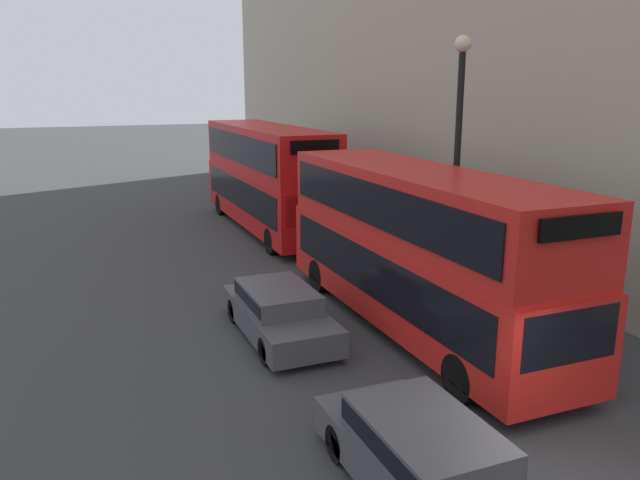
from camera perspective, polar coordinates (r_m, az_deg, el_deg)
bus_leading at (r=15.85m, az=8.82°, el=-0.25°), size 2.59×10.64×4.14m
bus_second_in_queue at (r=27.06m, az=-4.89°, el=6.07°), size 2.59×11.26×4.48m
car_dark_sedan at (r=10.00m, az=9.76°, el=-19.18°), size 1.83×4.68×1.29m
car_hatchback at (r=15.67m, az=-3.78°, el=-6.45°), size 1.80×4.39×1.27m
street_lamp at (r=17.37m, az=12.47°, el=8.21°), size 0.44×0.44×7.41m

